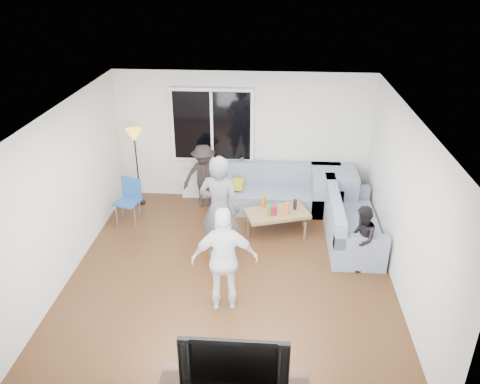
# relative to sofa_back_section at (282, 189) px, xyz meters

# --- Properties ---
(floor) EXTENTS (5.00, 5.50, 0.04)m
(floor) POSITION_rel_sofa_back_section_xyz_m (-0.79, -2.27, -0.45)
(floor) COLOR #56351C
(floor) RESTS_ON ground
(ceiling) EXTENTS (5.00, 5.50, 0.04)m
(ceiling) POSITION_rel_sofa_back_section_xyz_m (-0.79, -2.27, 2.20)
(ceiling) COLOR white
(ceiling) RESTS_ON ground
(wall_back) EXTENTS (5.00, 0.04, 2.60)m
(wall_back) POSITION_rel_sofa_back_section_xyz_m (-0.79, 0.50, 0.88)
(wall_back) COLOR silver
(wall_back) RESTS_ON ground
(wall_front) EXTENTS (5.00, 0.04, 2.60)m
(wall_front) POSITION_rel_sofa_back_section_xyz_m (-0.79, -5.04, 0.88)
(wall_front) COLOR silver
(wall_front) RESTS_ON ground
(wall_left) EXTENTS (0.04, 5.50, 2.60)m
(wall_left) POSITION_rel_sofa_back_section_xyz_m (-3.31, -2.27, 0.88)
(wall_left) COLOR silver
(wall_left) RESTS_ON ground
(wall_right) EXTENTS (0.04, 5.50, 2.60)m
(wall_right) POSITION_rel_sofa_back_section_xyz_m (1.73, -2.27, 0.88)
(wall_right) COLOR silver
(wall_right) RESTS_ON ground
(window_frame) EXTENTS (1.62, 0.06, 1.47)m
(window_frame) POSITION_rel_sofa_back_section_xyz_m (-1.39, 0.42, 1.12)
(window_frame) COLOR white
(window_frame) RESTS_ON wall_back
(window_glass) EXTENTS (1.50, 0.02, 1.35)m
(window_glass) POSITION_rel_sofa_back_section_xyz_m (-1.39, 0.38, 1.12)
(window_glass) COLOR black
(window_glass) RESTS_ON window_frame
(window_mullion) EXTENTS (0.05, 0.03, 1.35)m
(window_mullion) POSITION_rel_sofa_back_section_xyz_m (-1.39, 0.37, 1.12)
(window_mullion) COLOR white
(window_mullion) RESTS_ON window_frame
(radiator) EXTENTS (1.30, 0.12, 0.62)m
(radiator) POSITION_rel_sofa_back_section_xyz_m (-1.39, 0.38, -0.11)
(radiator) COLOR silver
(radiator) RESTS_ON floor
(potted_plant) EXTENTS (0.21, 0.19, 0.32)m
(potted_plant) POSITION_rel_sofa_back_section_xyz_m (-0.85, 0.35, 0.36)
(potted_plant) COLOR #3A6C2B
(potted_plant) RESTS_ON radiator
(vase) EXTENTS (0.18, 0.18, 0.15)m
(vase) POSITION_rel_sofa_back_section_xyz_m (-1.44, 0.35, 0.27)
(vase) COLOR white
(vase) RESTS_ON radiator
(sofa_back_section) EXTENTS (2.30, 0.85, 0.85)m
(sofa_back_section) POSITION_rel_sofa_back_section_xyz_m (0.00, 0.00, 0.00)
(sofa_back_section) COLOR slate
(sofa_back_section) RESTS_ON floor
(sofa_right_section) EXTENTS (2.00, 0.85, 0.85)m
(sofa_right_section) POSITION_rel_sofa_back_section_xyz_m (1.23, -1.09, 0.00)
(sofa_right_section) COLOR slate
(sofa_right_section) RESTS_ON floor
(sofa_corner) EXTENTS (0.85, 0.85, 0.85)m
(sofa_corner) POSITION_rel_sofa_back_section_xyz_m (0.99, 0.00, 0.00)
(sofa_corner) COLOR slate
(sofa_corner) RESTS_ON floor
(cushion_yellow) EXTENTS (0.40, 0.34, 0.14)m
(cushion_yellow) POSITION_rel_sofa_back_section_xyz_m (-0.95, -0.02, 0.09)
(cushion_yellow) COLOR gold
(cushion_yellow) RESTS_ON sofa_back_section
(cushion_red) EXTENTS (0.46, 0.43, 0.13)m
(cushion_red) POSITION_rel_sofa_back_section_xyz_m (-1.15, 0.06, 0.09)
(cushion_red) COLOR maroon
(cushion_red) RESTS_ON sofa_back_section
(coffee_table) EXTENTS (1.23, 0.92, 0.40)m
(coffee_table) POSITION_rel_sofa_back_section_xyz_m (-0.08, -0.90, -0.22)
(coffee_table) COLOR olive
(coffee_table) RESTS_ON floor
(pitcher) EXTENTS (0.17, 0.17, 0.17)m
(pitcher) POSITION_rel_sofa_back_section_xyz_m (-0.17, -1.00, 0.06)
(pitcher) COLOR maroon
(pitcher) RESTS_ON coffee_table
(side_chair) EXTENTS (0.50, 0.50, 0.86)m
(side_chair) POSITION_rel_sofa_back_section_xyz_m (-2.84, -0.80, 0.01)
(side_chair) COLOR #225196
(side_chair) RESTS_ON floor
(floor_lamp) EXTENTS (0.32, 0.32, 1.56)m
(floor_lamp) POSITION_rel_sofa_back_section_xyz_m (-2.84, 0.02, 0.36)
(floor_lamp) COLOR gold
(floor_lamp) RESTS_ON floor
(player_left) EXTENTS (0.74, 0.56, 1.82)m
(player_left) POSITION_rel_sofa_back_section_xyz_m (-1.00, -1.84, 0.49)
(player_left) COLOR #54555A
(player_left) RESTS_ON floor
(player_right) EXTENTS (0.96, 0.48, 1.57)m
(player_right) POSITION_rel_sofa_back_section_xyz_m (-0.80, -3.04, 0.36)
(player_right) COLOR silver
(player_right) RESTS_ON floor
(spectator_right) EXTENTS (0.50, 0.60, 1.10)m
(spectator_right) POSITION_rel_sofa_back_section_xyz_m (1.23, -1.97, 0.13)
(spectator_right) COLOR black
(spectator_right) RESTS_ON floor
(spectator_back) EXTENTS (0.93, 0.70, 1.28)m
(spectator_back) POSITION_rel_sofa_back_section_xyz_m (-1.53, 0.03, 0.22)
(spectator_back) COLOR black
(spectator_back) RESTS_ON floor
(television) EXTENTS (1.13, 0.15, 0.65)m
(television) POSITION_rel_sofa_back_section_xyz_m (-0.52, -4.77, 0.34)
(television) COLOR black
(television) RESTS_ON tv_console
(bottle_b) EXTENTS (0.08, 0.08, 0.22)m
(bottle_b) POSITION_rel_sofa_back_section_xyz_m (-0.21, -1.04, 0.08)
(bottle_b) COLOR green
(bottle_b) RESTS_ON coffee_table
(bottle_a) EXTENTS (0.07, 0.07, 0.23)m
(bottle_a) POSITION_rel_sofa_back_section_xyz_m (-0.34, -0.76, 0.09)
(bottle_a) COLOR #BD690B
(bottle_a) RESTS_ON coffee_table
(bottle_d) EXTENTS (0.07, 0.07, 0.23)m
(bottle_d) POSITION_rel_sofa_back_section_xyz_m (0.09, -0.98, 0.09)
(bottle_d) COLOR orange
(bottle_d) RESTS_ON coffee_table
(bottle_e) EXTENTS (0.07, 0.07, 0.19)m
(bottle_e) POSITION_rel_sofa_back_section_xyz_m (0.23, -0.77, 0.07)
(bottle_e) COLOR black
(bottle_e) RESTS_ON coffee_table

